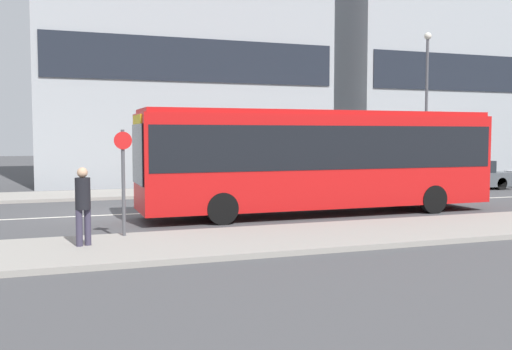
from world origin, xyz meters
TOP-DOWN VIEW (x-y plane):
  - ground_plane at (0.00, 0.00)m, footprint 120.00×120.00m
  - sidewalk_near at (0.00, -6.25)m, footprint 44.00×3.50m
  - sidewalk_far at (0.00, 6.25)m, footprint 44.00×3.50m
  - lane_centerline at (0.00, 0.00)m, footprint 41.80×0.16m
  - apartment_block_right_tower at (24.89, 12.89)m, footprint 19.47×6.86m
  - city_bus at (6.61, -2.10)m, footprint 12.05×2.49m
  - parked_car_0 at (11.80, 3.48)m, footprint 4.51×1.74m
  - parked_car_1 at (17.33, 3.58)m, footprint 4.31×1.85m
  - pedestrian_near_stop at (-1.16, -5.93)m, footprint 0.34×0.34m
  - bus_stop_sign at (-0.14, -4.91)m, footprint 0.44×0.12m
  - street_lamp at (15.92, 4.98)m, footprint 0.36×0.36m

SIDE VIEW (x-z plane):
  - ground_plane at x=0.00m, z-range 0.00..0.00m
  - lane_centerline at x=0.00m, z-range 0.00..0.01m
  - sidewalk_near at x=0.00m, z-range 0.00..0.13m
  - sidewalk_far at x=0.00m, z-range 0.00..0.13m
  - parked_car_0 at x=11.80m, z-range -0.03..1.27m
  - parked_car_1 at x=17.33m, z-range -0.05..1.37m
  - pedestrian_near_stop at x=-1.16m, z-range 0.26..2.05m
  - bus_stop_sign at x=-0.14m, z-range 0.35..3.01m
  - city_bus at x=6.61m, z-range 0.26..3.70m
  - street_lamp at x=15.92m, z-range 0.91..8.55m
  - apartment_block_right_tower at x=24.89m, z-range -0.01..23.49m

